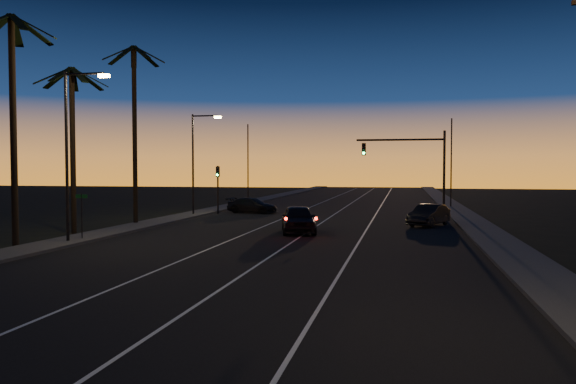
% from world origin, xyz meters
% --- Properties ---
extents(road, '(20.00, 170.00, 0.01)m').
position_xyz_m(road, '(0.00, 30.00, 0.01)').
color(road, black).
rests_on(road, ground).
extents(sidewalk_left, '(2.40, 170.00, 0.16)m').
position_xyz_m(sidewalk_left, '(-11.20, 30.00, 0.08)').
color(sidewalk_left, '#323230').
rests_on(sidewalk_left, ground).
extents(sidewalk_right, '(2.40, 170.00, 0.16)m').
position_xyz_m(sidewalk_right, '(11.20, 30.00, 0.08)').
color(sidewalk_right, '#323230').
rests_on(sidewalk_right, ground).
extents(lane_stripe_left, '(0.12, 160.00, 0.01)m').
position_xyz_m(lane_stripe_left, '(-3.00, 30.00, 0.02)').
color(lane_stripe_left, silver).
rests_on(lane_stripe_left, road).
extents(lane_stripe_mid, '(0.12, 160.00, 0.01)m').
position_xyz_m(lane_stripe_mid, '(0.50, 30.00, 0.02)').
color(lane_stripe_mid, silver).
rests_on(lane_stripe_mid, road).
extents(lane_stripe_right, '(0.12, 160.00, 0.01)m').
position_xyz_m(lane_stripe_right, '(4.00, 30.00, 0.02)').
color(lane_stripe_right, silver).
rests_on(lane_stripe_right, road).
extents(palm_near, '(4.25, 4.16, 11.53)m').
position_xyz_m(palm_near, '(-12.60, 18.00, 7.07)').
color(palm_near, black).
rests_on(palm_near, ground).
extents(palm_mid, '(4.25, 4.16, 10.03)m').
position_xyz_m(palm_mid, '(-13.20, 24.00, 6.25)').
color(palm_mid, black).
rests_on(palm_mid, ground).
extents(palm_far, '(4.25, 4.16, 12.53)m').
position_xyz_m(palm_far, '(-12.20, 30.00, 7.61)').
color(palm_far, black).
rests_on(palm_far, ground).
extents(streetlight_left_near, '(2.55, 0.26, 9.00)m').
position_xyz_m(streetlight_left_near, '(-10.70, 20.00, 5.32)').
color(streetlight_left_near, black).
rests_on(streetlight_left_near, ground).
extents(streetlight_left_far, '(2.55, 0.26, 8.50)m').
position_xyz_m(streetlight_left_far, '(-10.69, 38.00, 5.06)').
color(streetlight_left_far, black).
rests_on(streetlight_left_far, ground).
extents(street_sign, '(0.70, 0.06, 2.60)m').
position_xyz_m(street_sign, '(-10.80, 21.00, 1.66)').
color(street_sign, black).
rests_on(street_sign, ground).
extents(signal_mast, '(7.10, 0.41, 7.00)m').
position_xyz_m(signal_mast, '(7.14, 39.99, 4.78)').
color(signal_mast, black).
rests_on(signal_mast, ground).
extents(signal_post, '(0.28, 0.37, 4.20)m').
position_xyz_m(signal_post, '(-9.50, 39.98, 2.89)').
color(signal_post, black).
rests_on(signal_post, ground).
extents(far_pole_left, '(0.14, 0.14, 9.00)m').
position_xyz_m(far_pole_left, '(-11.00, 55.00, 4.50)').
color(far_pole_left, black).
rests_on(far_pole_left, ground).
extents(far_pole_right, '(0.14, 0.14, 9.00)m').
position_xyz_m(far_pole_right, '(11.00, 52.00, 4.50)').
color(far_pole_right, black).
rests_on(far_pole_right, ground).
extents(lead_car, '(3.17, 5.84, 1.70)m').
position_xyz_m(lead_car, '(-0.03, 27.41, 0.86)').
color(lead_car, black).
rests_on(lead_car, road).
extents(right_car, '(3.18, 4.75, 1.48)m').
position_xyz_m(right_car, '(8.05, 33.26, 0.75)').
color(right_car, black).
rests_on(right_car, road).
extents(cross_car, '(4.91, 2.80, 1.34)m').
position_xyz_m(cross_car, '(-6.86, 41.68, 0.68)').
color(cross_car, black).
rests_on(cross_car, road).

